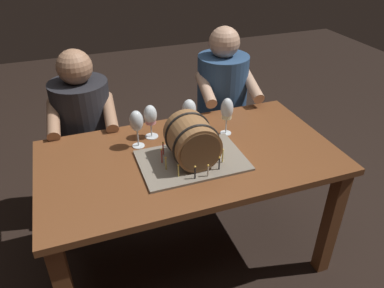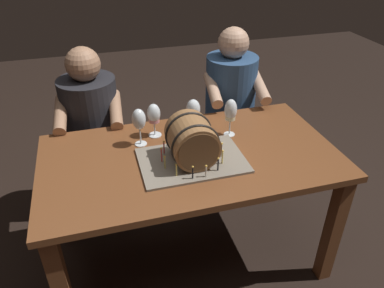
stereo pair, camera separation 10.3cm
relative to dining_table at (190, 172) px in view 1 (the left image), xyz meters
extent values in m
plane|color=black|center=(0.00, 0.00, -0.62)|extent=(8.00, 8.00, 0.00)
cube|color=brown|center=(0.00, 0.00, 0.09)|extent=(1.48, 0.80, 0.03)
cube|color=brown|center=(0.68, -0.34, -0.27)|extent=(0.07, 0.07, 0.69)
cube|color=brown|center=(-0.68, 0.34, -0.27)|extent=(0.07, 0.07, 0.69)
cube|color=brown|center=(0.68, 0.34, -0.27)|extent=(0.07, 0.07, 0.69)
cube|color=gray|center=(-0.01, -0.06, 0.11)|extent=(0.51, 0.35, 0.01)
cylinder|color=olive|center=(-0.01, -0.06, 0.23)|extent=(0.22, 0.23, 0.22)
cylinder|color=brown|center=(-0.01, -0.17, 0.23)|extent=(0.19, 0.00, 0.19)
cylinder|color=brown|center=(-0.01, 0.06, 0.23)|extent=(0.19, 0.00, 0.19)
torus|color=black|center=(-0.01, -0.12, 0.23)|extent=(0.24, 0.01, 0.24)
torus|color=black|center=(-0.01, 0.00, 0.23)|extent=(0.24, 0.01, 0.24)
cylinder|color=silver|center=(0.14, -0.08, 0.15)|extent=(0.01, 0.01, 0.07)
sphere|color=#F9C64C|center=(0.14, -0.08, 0.20)|extent=(0.01, 0.01, 0.01)
cylinder|color=#D64C47|center=(0.12, 0.00, 0.15)|extent=(0.01, 0.01, 0.07)
sphere|color=#F9C64C|center=(0.12, 0.00, 0.19)|extent=(0.01, 0.01, 0.01)
cylinder|color=#EAD666|center=(0.08, 0.06, 0.15)|extent=(0.01, 0.01, 0.06)
sphere|color=#F9C64C|center=(0.08, 0.06, 0.19)|extent=(0.01, 0.01, 0.01)
cylinder|color=#EAD666|center=(0.00, 0.09, 0.15)|extent=(0.01, 0.01, 0.06)
sphere|color=#F9C64C|center=(0.00, 0.09, 0.19)|extent=(0.01, 0.01, 0.01)
cylinder|color=black|center=(-0.05, 0.09, 0.15)|extent=(0.01, 0.01, 0.06)
sphere|color=#F9C64C|center=(-0.05, 0.09, 0.19)|extent=(0.01, 0.01, 0.01)
cylinder|color=#D64C47|center=(-0.13, 0.03, 0.15)|extent=(0.01, 0.01, 0.06)
sphere|color=#F9C64C|center=(-0.13, 0.03, 0.19)|extent=(0.01, 0.01, 0.01)
cylinder|color=#D64C47|center=(-0.15, -0.04, 0.15)|extent=(0.01, 0.01, 0.07)
sphere|color=#F9C64C|center=(-0.15, -0.04, 0.20)|extent=(0.01, 0.01, 0.01)
cylinder|color=#EAD666|center=(-0.15, -0.10, 0.15)|extent=(0.01, 0.01, 0.06)
sphere|color=#F9C64C|center=(-0.15, -0.10, 0.18)|extent=(0.01, 0.01, 0.01)
cylinder|color=#EAD666|center=(-0.11, -0.17, 0.15)|extent=(0.01, 0.01, 0.05)
sphere|color=#F9C64C|center=(-0.11, -0.17, 0.18)|extent=(0.01, 0.01, 0.01)
cylinder|color=black|center=(-0.05, -0.21, 0.15)|extent=(0.01, 0.01, 0.06)
sphere|color=#F9C64C|center=(-0.05, -0.21, 0.18)|extent=(0.01, 0.01, 0.01)
cylinder|color=silver|center=(0.01, -0.21, 0.15)|extent=(0.01, 0.01, 0.05)
sphere|color=#F9C64C|center=(0.01, -0.21, 0.18)|extent=(0.01, 0.01, 0.01)
cylinder|color=black|center=(0.08, -0.18, 0.15)|extent=(0.01, 0.01, 0.06)
sphere|color=#F9C64C|center=(0.08, -0.18, 0.19)|extent=(0.01, 0.01, 0.01)
cylinder|color=#EAD666|center=(0.12, -0.13, 0.15)|extent=(0.01, 0.01, 0.06)
sphere|color=#F9C64C|center=(0.12, -0.13, 0.19)|extent=(0.01, 0.01, 0.01)
cylinder|color=white|center=(-0.22, 0.17, 0.11)|extent=(0.06, 0.06, 0.00)
cylinder|color=white|center=(-0.22, 0.17, 0.16)|extent=(0.01, 0.01, 0.09)
ellipsoid|color=white|center=(-0.22, 0.17, 0.26)|extent=(0.07, 0.07, 0.11)
cylinder|color=white|center=(0.26, 0.13, 0.11)|extent=(0.06, 0.06, 0.00)
cylinder|color=white|center=(0.26, 0.13, 0.16)|extent=(0.01, 0.01, 0.09)
ellipsoid|color=white|center=(0.26, 0.13, 0.26)|extent=(0.07, 0.07, 0.12)
cylinder|color=beige|center=(0.26, 0.13, 0.22)|extent=(0.06, 0.06, 0.04)
cylinder|color=white|center=(-0.13, 0.24, 0.11)|extent=(0.07, 0.07, 0.00)
cylinder|color=white|center=(-0.13, 0.24, 0.15)|extent=(0.01, 0.01, 0.08)
ellipsoid|color=white|center=(-0.13, 0.24, 0.24)|extent=(0.07, 0.07, 0.11)
cylinder|color=pink|center=(-0.13, 0.24, 0.21)|extent=(0.06, 0.06, 0.03)
cylinder|color=white|center=(0.09, 0.25, 0.11)|extent=(0.07, 0.07, 0.00)
cylinder|color=white|center=(0.09, 0.25, 0.14)|extent=(0.01, 0.01, 0.07)
ellipsoid|color=white|center=(0.09, 0.25, 0.23)|extent=(0.08, 0.08, 0.11)
cylinder|color=#C6842D|center=(0.09, 0.25, 0.20)|extent=(0.06, 0.06, 0.05)
cube|color=black|center=(-0.46, 0.64, -0.40)|extent=(0.34, 0.32, 0.45)
cylinder|color=#232328|center=(-0.46, 0.64, 0.07)|extent=(0.37, 0.37, 0.49)
sphere|color=#A87A5B|center=(-0.46, 0.64, 0.40)|extent=(0.20, 0.20, 0.20)
cylinder|color=#A87A5B|center=(-0.31, 0.49, 0.17)|extent=(0.09, 0.31, 0.14)
cylinder|color=#A87A5B|center=(-0.62, 0.51, 0.17)|extent=(0.09, 0.31, 0.14)
cube|color=#1B2D46|center=(0.46, 0.64, -0.40)|extent=(0.34, 0.32, 0.45)
cylinder|color=#2D4C75|center=(0.46, 0.64, 0.09)|extent=(0.37, 0.37, 0.53)
sphere|color=tan|center=(0.46, 0.64, 0.45)|extent=(0.20, 0.20, 0.20)
cylinder|color=tan|center=(0.59, 0.48, 0.21)|extent=(0.11, 0.31, 0.14)
cylinder|color=tan|center=(0.29, 0.52, 0.21)|extent=(0.11, 0.31, 0.14)
camera|label=1|loc=(-0.52, -1.46, 1.14)|focal=34.74mm
camera|label=2|loc=(-0.42, -1.49, 1.14)|focal=34.74mm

